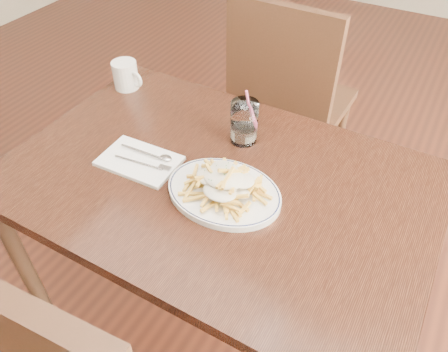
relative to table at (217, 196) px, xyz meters
The scene contains 9 objects.
floor 0.67m from the table, ahead, with size 7.00×7.00×0.00m, color black.
table is the anchor object (origin of this frame).
chair_far 0.79m from the table, 97.31° to the left, with size 0.47×0.47×0.99m.
fries_plate 0.12m from the table, 44.71° to the right, with size 0.38×0.35×0.02m.
loaded_fries 0.15m from the table, 44.71° to the right, with size 0.24×0.20×0.06m.
napkin 0.25m from the table, 165.63° to the right, with size 0.23×0.15×0.01m, color white.
cutlery 0.25m from the table, 167.05° to the right, with size 0.20×0.08×0.01m.
water_glass 0.23m from the table, 93.67° to the left, with size 0.08×0.08×0.18m.
coffee_mug 0.60m from the table, 153.85° to the left, with size 0.13×0.09×0.10m.
Camera 1 is at (0.47, -0.78, 1.59)m, focal length 35.00 mm.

